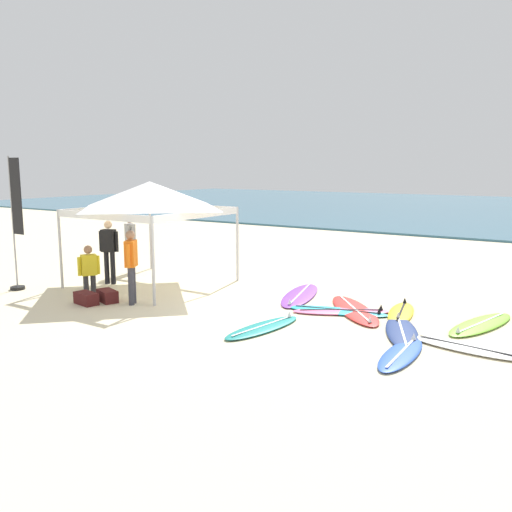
# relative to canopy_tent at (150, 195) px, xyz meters

# --- Properties ---
(ground_plane) EXTENTS (80.00, 80.00, 0.00)m
(ground_plane) POSITION_rel_canopy_tent_xyz_m (3.19, -0.74, -2.39)
(ground_plane) COLOR beige
(sea) EXTENTS (80.00, 36.00, 0.10)m
(sea) POSITION_rel_canopy_tent_xyz_m (3.19, 31.98, -2.34)
(sea) COLOR #386B84
(sea) RESTS_ON ground
(canopy_tent) EXTENTS (3.40, 3.40, 2.75)m
(canopy_tent) POSITION_rel_canopy_tent_xyz_m (0.00, 0.00, 0.00)
(canopy_tent) COLOR #B7B7BC
(canopy_tent) RESTS_ON ground
(surfboard_cyan) EXTENTS (2.27, 1.06, 0.19)m
(surfboard_cyan) POSITION_rel_canopy_tent_xyz_m (5.39, 0.10, -2.35)
(surfboard_cyan) COLOR #23B2CC
(surfboard_cyan) RESTS_ON ground
(surfboard_navy) EXTENTS (1.40, 2.22, 0.19)m
(surfboard_navy) POSITION_rel_canopy_tent_xyz_m (7.05, -0.60, -2.35)
(surfboard_navy) COLOR navy
(surfboard_navy) RESTS_ON ground
(surfboard_yellow) EXTENTS (0.91, 1.95, 0.19)m
(surfboard_yellow) POSITION_rel_canopy_tent_xyz_m (6.59, 0.73, -2.35)
(surfboard_yellow) COLOR yellow
(surfboard_yellow) RESTS_ON ground
(surfboard_teal) EXTENTS (0.83, 2.12, 0.19)m
(surfboard_teal) POSITION_rel_canopy_tent_xyz_m (4.69, -1.80, -2.35)
(surfboard_teal) COLOR #19847F
(surfboard_teal) RESTS_ON ground
(surfboard_white) EXTENTS (2.04, 0.78, 0.19)m
(surfboard_white) POSITION_rel_canopy_tent_xyz_m (8.30, -0.89, -2.35)
(surfboard_white) COLOR white
(surfboard_white) RESTS_ON ground
(surfboard_lime) EXTENTS (1.17, 2.41, 0.19)m
(surfboard_lime) POSITION_rel_canopy_tent_xyz_m (8.20, 0.75, -2.35)
(surfboard_lime) COLOR #7AD12D
(surfboard_lime) RESTS_ON ground
(surfboard_purple) EXTENTS (1.39, 2.68, 0.19)m
(surfboard_purple) POSITION_rel_canopy_tent_xyz_m (4.00, 0.95, -2.35)
(surfboard_purple) COLOR purple
(surfboard_purple) RESTS_ON ground
(surfboard_blue) EXTENTS (0.61, 1.95, 0.19)m
(surfboard_blue) POSITION_rel_canopy_tent_xyz_m (7.45, -1.82, -2.35)
(surfboard_blue) COLOR blue
(surfboard_blue) RESTS_ON ground
(surfboard_pink) EXTENTS (2.07, 1.61, 0.19)m
(surfboard_pink) POSITION_rel_canopy_tent_xyz_m (5.47, 0.13, -2.35)
(surfboard_pink) COLOR pink
(surfboard_pink) RESTS_ON ground
(surfboard_red) EXTENTS (2.20, 2.44, 0.19)m
(surfboard_red) POSITION_rel_canopy_tent_xyz_m (5.66, 0.38, -2.35)
(surfboard_red) COLOR red
(surfboard_red) RESTS_ON ground
(person_grey) EXTENTS (0.51, 0.35, 1.71)m
(person_grey) POSITION_rel_canopy_tent_xyz_m (-1.57, 0.73, -1.40)
(person_grey) COLOR black
(person_grey) RESTS_ON ground
(person_orange) EXTENTS (0.38, 0.48, 1.71)m
(person_orange) POSITION_rel_canopy_tent_xyz_m (1.12, -1.82, -1.40)
(person_orange) COLOR #383842
(person_orange) RESTS_ON ground
(person_black) EXTENTS (0.52, 0.34, 1.71)m
(person_black) POSITION_rel_canopy_tent_xyz_m (-0.98, -0.60, -1.40)
(person_black) COLOR black
(person_black) RESTS_ON ground
(person_yellow) EXTENTS (0.36, 0.50, 1.20)m
(person_yellow) POSITION_rel_canopy_tent_xyz_m (-0.62, -1.60, -1.73)
(person_yellow) COLOR #2D2D33
(person_yellow) RESTS_ON ground
(banner_flag) EXTENTS (0.60, 0.36, 3.40)m
(banner_flag) POSITION_rel_canopy_tent_xyz_m (-2.35, -2.38, -0.82)
(banner_flag) COLOR #99999E
(banner_flag) RESTS_ON ground
(gear_bag_near_tent) EXTENTS (0.64, 0.41, 0.28)m
(gear_bag_near_tent) POSITION_rel_canopy_tent_xyz_m (0.25, -2.42, -2.25)
(gear_bag_near_tent) COLOR #4C1919
(gear_bag_near_tent) RESTS_ON ground
(gear_bag_by_pole) EXTENTS (0.67, 0.50, 0.28)m
(gear_bag_by_pole) POSITION_rel_canopy_tent_xyz_m (0.47, -1.99, -2.25)
(gear_bag_by_pole) COLOR #4C1919
(gear_bag_by_pole) RESTS_ON ground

